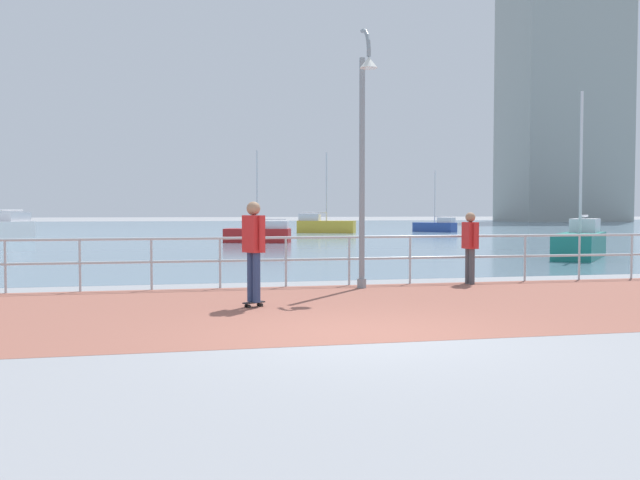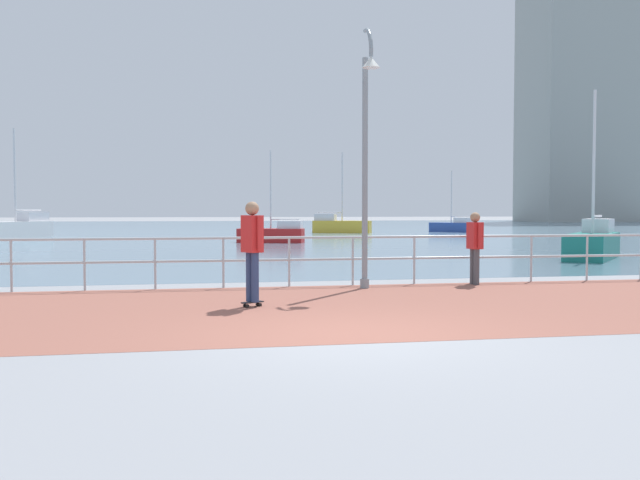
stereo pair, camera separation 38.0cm
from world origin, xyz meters
The scene contains 12 objects.
ground centered at (0.00, 40.00, 0.00)m, with size 220.00×220.00×0.00m, color gray.
brick_paving centered at (0.00, 2.66, 0.00)m, with size 28.00×6.49×0.01m, color #935647.
harbor_water centered at (0.00, 50.90, 0.00)m, with size 180.00×88.00×0.00m, color slate.
waterfront_railing centered at (0.00, 5.90, 0.75)m, with size 25.25×0.06×1.08m.
lamppost centered at (1.51, 5.14, 2.98)m, with size 0.36×0.82×5.39m.
skateboarder centered at (-1.05, 2.92, 1.08)m, with size 0.40×0.52×1.79m.
bystander centered at (4.07, 5.55, 0.93)m, with size 0.27×0.56×1.59m.
sailboat_gray centered at (17.05, 40.03, 0.44)m, with size 2.80×3.18×4.57m.
sailboat_navy centered at (2.01, 25.91, 0.44)m, with size 3.44×2.03×4.62m.
sailboat_ivory centered at (11.26, 12.45, 0.54)m, with size 3.55×3.85×5.63m.
sailboat_yellow centered at (8.42, 39.66, 0.55)m, with size 4.24×2.81×5.73m.
tower_steel centered at (52.46, 81.11, 21.63)m, with size 15.93×10.58×44.93m.
Camera 1 is at (-2.45, -8.75, 1.65)m, focal length 39.05 mm.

